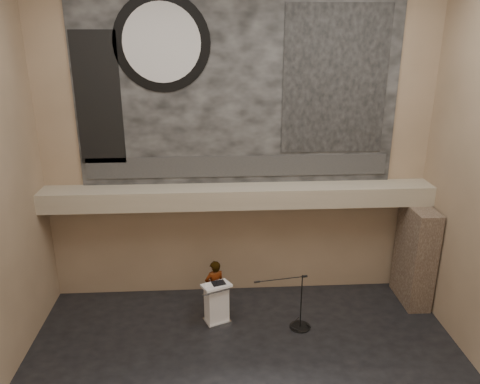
{
  "coord_description": "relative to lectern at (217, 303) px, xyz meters",
  "views": [
    {
      "loc": [
        -0.65,
        -7.67,
        7.05
      ],
      "look_at": [
        0.0,
        3.2,
        3.2
      ],
      "focal_mm": 35.0,
      "sensor_mm": 36.0,
      "label": 1
    }
  ],
  "objects": [
    {
      "name": "wall_front",
      "position": [
        0.63,
        -6.39,
        3.7
      ],
      "size": [
        10.0,
        0.02,
        8.5
      ],
      "primitive_type": "cube",
      "color": "#846C53",
      "rests_on": "floor"
    },
    {
      "name": "papers",
      "position": [
        -0.17,
        -0.06,
        0.55
      ],
      "size": [
        0.21,
        0.28,
        0.0
      ],
      "primitive_type": "cube",
      "rotation": [
        0.0,
        0.0,
        0.03
      ],
      "color": "white",
      "rests_on": "lectern"
    },
    {
      "name": "stone_pier",
      "position": [
        5.28,
        0.76,
        0.8
      ],
      "size": [
        0.6,
        1.4,
        2.7
      ],
      "primitive_type": "cube",
      "color": "#46362B",
      "rests_on": "floor"
    },
    {
      "name": "mic_stand",
      "position": [
        2.02,
        -0.33,
        -0.34
      ],
      "size": [
        1.43,
        0.52,
        1.47
      ],
      "rotation": [
        0.0,
        0.0,
        0.16
      ],
      "color": "black",
      "rests_on": "floor"
    },
    {
      "name": "soffit",
      "position": [
        0.63,
        1.21,
        2.4
      ],
      "size": [
        10.0,
        0.8,
        0.5
      ],
      "primitive_type": "cube",
      "color": "gray",
      "rests_on": "wall_back"
    },
    {
      "name": "sprinkler_right",
      "position": [
        2.53,
        1.16,
        2.12
      ],
      "size": [
        0.04,
        0.04,
        0.06
      ],
      "primitive_type": "cylinder",
      "color": "#B2893D",
      "rests_on": "soffit"
    },
    {
      "name": "banner_building_print",
      "position": [
        3.03,
        1.54,
        5.25
      ],
      "size": [
        2.6,
        0.02,
        3.6
      ],
      "primitive_type": "cube",
      "color": "black",
      "rests_on": "banner"
    },
    {
      "name": "binder",
      "position": [
        0.06,
        0.0,
        0.56
      ],
      "size": [
        0.37,
        0.33,
        0.04
      ],
      "primitive_type": "cube",
      "rotation": [
        0.0,
        0.0,
        0.29
      ],
      "color": "black",
      "rests_on": "lectern"
    },
    {
      "name": "banner_text_strip",
      "position": [
        0.63,
        1.54,
        3.1
      ],
      "size": [
        7.76,
        0.02,
        0.55
      ],
      "primitive_type": "cube",
      "color": "#2B2B2B",
      "rests_on": "banner"
    },
    {
      "name": "banner_brick_print",
      "position": [
        -2.77,
        1.54,
        4.85
      ],
      "size": [
        1.1,
        0.02,
        3.2
      ],
      "primitive_type": "cube",
      "color": "black",
      "rests_on": "banner"
    },
    {
      "name": "speaker_person",
      "position": [
        -0.04,
        0.49,
        0.18
      ],
      "size": [
        0.63,
        0.52,
        1.47
      ],
      "primitive_type": "imported",
      "rotation": [
        0.0,
        0.0,
        3.52
      ],
      "color": "silver",
      "rests_on": "floor"
    },
    {
      "name": "sprinkler_left",
      "position": [
        -0.97,
        1.16,
        2.12
      ],
      "size": [
        0.04,
        0.04,
        0.06
      ],
      "primitive_type": "cylinder",
      "color": "#B2893D",
      "rests_on": "soffit"
    },
    {
      "name": "banner_clock_face",
      "position": [
        -1.17,
        1.52,
        6.15
      ],
      "size": [
        1.84,
        0.02,
        1.84
      ],
      "primitive_type": "cylinder",
      "rotation": [
        1.57,
        0.0,
        0.0
      ],
      "color": "silver",
      "rests_on": "banner"
    },
    {
      "name": "wall_back",
      "position": [
        0.63,
        1.61,
        3.7
      ],
      "size": [
        10.0,
        0.02,
        8.5
      ],
      "primitive_type": "cube",
      "color": "#846C53",
      "rests_on": "floor"
    },
    {
      "name": "lectern",
      "position": [
        0.0,
        0.0,
        0.0
      ],
      "size": [
        0.81,
        0.7,
        1.13
      ],
      "rotation": [
        0.0,
        0.0,
        0.4
      ],
      "color": "silver",
      "rests_on": "floor"
    },
    {
      "name": "banner",
      "position": [
        0.63,
        1.58,
        5.15
      ],
      "size": [
        8.0,
        0.05,
        5.0
      ],
      "primitive_type": "cube",
      "color": "black",
      "rests_on": "wall_back"
    },
    {
      "name": "banner_clock_rim",
      "position": [
        -1.17,
        1.54,
        6.15
      ],
      "size": [
        2.3,
        0.02,
        2.3
      ],
      "primitive_type": "cylinder",
      "rotation": [
        1.57,
        0.0,
        0.0
      ],
      "color": "black",
      "rests_on": "banner"
    }
  ]
}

